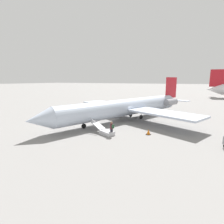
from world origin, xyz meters
name	(u,v)px	position (x,y,z in m)	size (l,w,h in m)	color
ground_plane	(126,120)	(0.00, 0.00, 0.00)	(600.00, 600.00, 0.00)	gray
airplane_main	(130,107)	(-0.92, 0.39, 2.16)	(30.41, 23.81, 7.21)	silver
boarding_stairs	(105,131)	(8.52, 0.61, 0.38)	(2.50, 4.09, 1.76)	#B2B2B7
passenger	(112,128)	(8.76, 1.69, 1.00)	(0.45, 0.57, 1.74)	#23232D
traffic_cone_near_stairs	(148,132)	(6.31, 5.55, 0.30)	(0.59, 0.59, 0.65)	black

